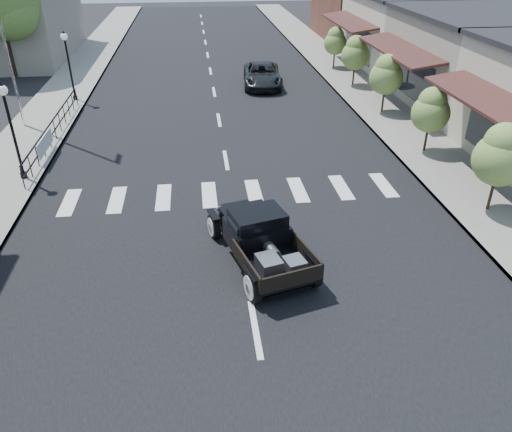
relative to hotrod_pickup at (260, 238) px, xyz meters
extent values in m
plane|color=black|center=(-0.47, 0.24, -0.76)|extent=(120.00, 120.00, 0.00)
cube|color=black|center=(-0.47, 15.24, -0.75)|extent=(14.00, 80.00, 0.02)
cube|color=gray|center=(-8.97, 15.24, -0.69)|extent=(3.00, 80.00, 0.15)
cube|color=gray|center=(8.03, 15.24, -0.69)|extent=(3.00, 80.00, 0.15)
cube|color=gray|center=(14.53, 13.24, 1.49)|extent=(10.00, 9.00, 4.50)
cube|color=#BEB5A0|center=(14.53, 22.24, 1.49)|extent=(10.00, 9.00, 4.50)
imported|color=black|center=(2.47, 18.20, -0.11)|extent=(2.53, 4.83, 1.30)
camera|label=1|loc=(-1.53, -11.54, 7.37)|focal=35.00mm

